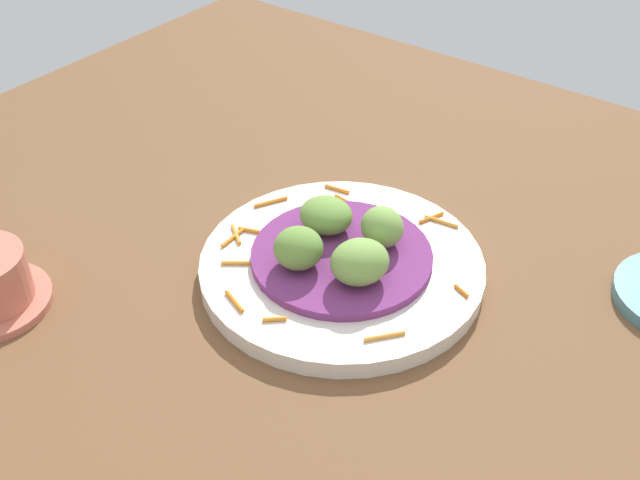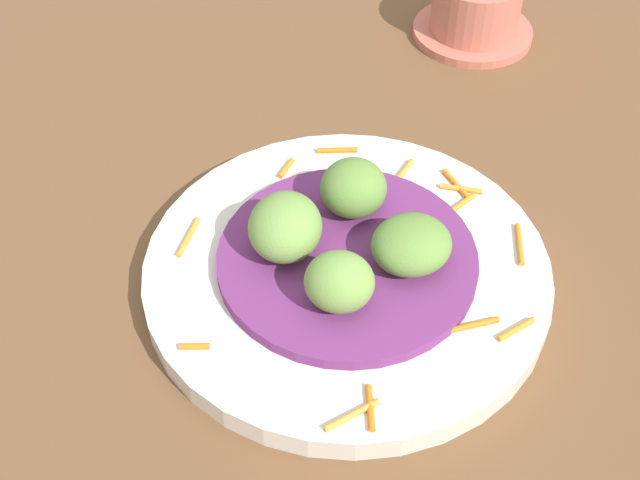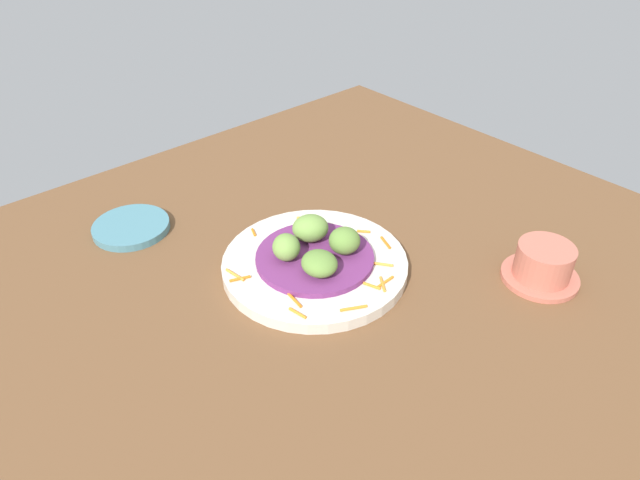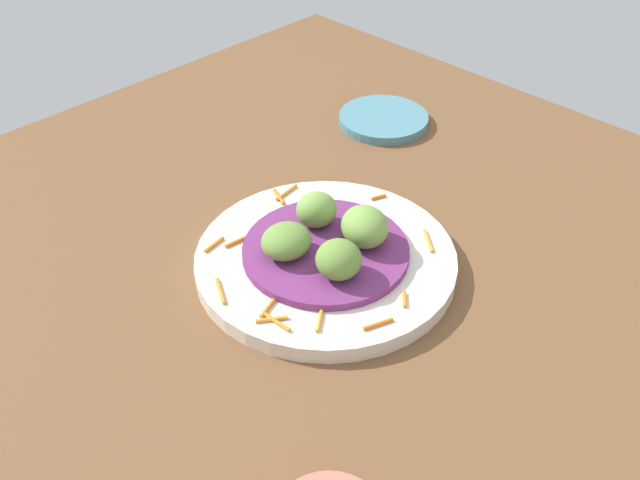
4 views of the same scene
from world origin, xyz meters
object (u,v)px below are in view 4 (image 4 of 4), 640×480
Objects in this scene: guac_scoop_center at (336,258)px; side_plate_small at (383,119)px; main_plate at (326,261)px; guac_scoop_left at (286,241)px; guac_scoop_back at (316,210)px; guac_scoop_right at (365,227)px.

side_plate_small is (-30.15, -19.43, -4.04)cm from guac_scoop_center.
main_plate is 5.41cm from guac_scoop_left.
main_plate is at bearing 58.05° from guac_scoop_back.
guac_scoop_left is 5.92cm from guac_scoop_center.
guac_scoop_back reaches higher than guac_scoop_left.
guac_scoop_right is (-5.76, -1.33, 0.05)cm from guac_scoop_center.
main_plate is at bearing 148.05° from guac_scoop_left.
guac_scoop_center is 0.84× the size of guac_scoop_right.
guac_scoop_center reaches higher than side_plate_small.
guac_scoop_back is (-2.21, -3.55, 3.75)cm from main_plate.
guac_scoop_center is 1.05× the size of guac_scoop_back.
guac_scoop_right is (-7.09, 4.42, 0.38)cm from guac_scoop_left.
main_plate is 6.24× the size of guac_scoop_back.
guac_scoop_right is at bearing 103.05° from guac_scoop_back.
guac_scoop_center and guac_scoop_back have the same top height.
side_plate_small is (-27.93, -15.88, -0.28)cm from main_plate.
main_plate is 5.14× the size of guac_scoop_left.
guac_scoop_left is 0.43× the size of side_plate_small.
guac_scoop_right is 5.91cm from guac_scoop_back.
guac_scoop_left is (3.55, -2.21, 3.43)cm from main_plate.
main_plate is at bearing 29.62° from side_plate_small.
guac_scoop_left is 0.97× the size of guac_scoop_right.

